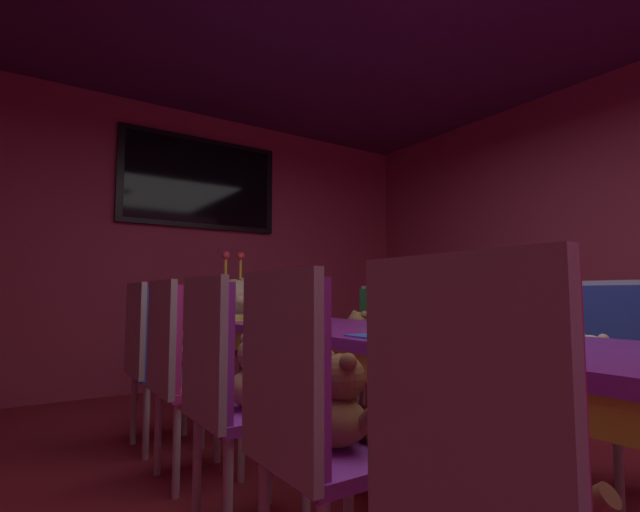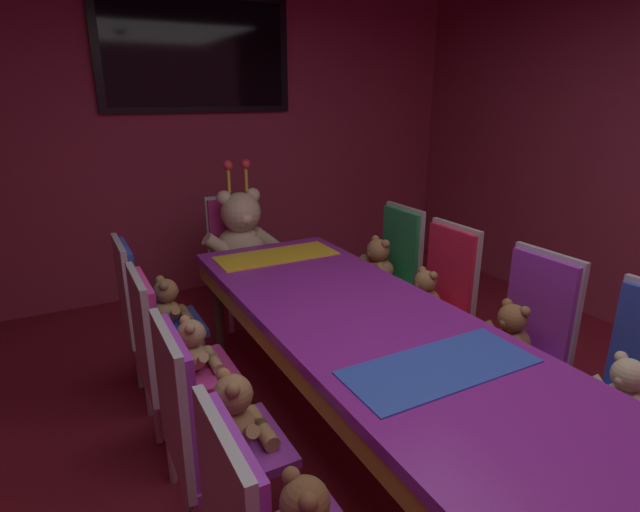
# 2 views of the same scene
# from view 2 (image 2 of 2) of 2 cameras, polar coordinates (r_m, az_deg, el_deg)

# --- Properties ---
(wall_back) EXTENTS (5.20, 0.12, 2.80)m
(wall_back) POSITION_cam_2_polar(r_m,az_deg,el_deg) (4.62, -13.61, 13.47)
(wall_back) COLOR #99334C
(wall_back) RESTS_ON ground_plane
(banquet_table) EXTENTS (0.90, 3.66, 0.75)m
(banquet_table) POSITION_cam_2_polar(r_m,az_deg,el_deg) (2.03, 13.41, -14.31)
(banquet_table) COLOR purple
(banquet_table) RESTS_ON ground_plane
(chair_left_3) EXTENTS (0.42, 0.41, 0.98)m
(chair_left_3) POSITION_cam_2_polar(r_m,az_deg,el_deg) (1.94, -13.93, -18.11)
(chair_left_3) COLOR purple
(chair_left_3) RESTS_ON ground_plane
(teddy_left_3) EXTENTS (0.24, 0.31, 0.30)m
(teddy_left_3) POSITION_cam_2_polar(r_m,az_deg,el_deg) (1.98, -9.67, -17.45)
(teddy_left_3) COLOR #9E7247
(teddy_left_3) RESTS_ON chair_left_3
(chair_left_4) EXTENTS (0.42, 0.41, 0.98)m
(chair_left_4) POSITION_cam_2_polar(r_m,az_deg,el_deg) (2.45, -17.61, -10.36)
(chair_left_4) COLOR #CC338C
(chair_left_4) RESTS_ON ground_plane
(teddy_left_4) EXTENTS (0.22, 0.28, 0.27)m
(teddy_left_4) POSITION_cam_2_polar(r_m,az_deg,el_deg) (2.48, -14.30, -10.24)
(teddy_left_4) COLOR tan
(teddy_left_4) RESTS_ON chair_left_4
(chair_left_5) EXTENTS (0.42, 0.41, 0.98)m
(chair_left_5) POSITION_cam_2_polar(r_m,az_deg,el_deg) (2.97, -19.79, -5.45)
(chair_left_5) COLOR #2D47B2
(chair_left_5) RESTS_ON ground_plane
(teddy_left_5) EXTENTS (0.23, 0.30, 0.28)m
(teddy_left_5) POSITION_cam_2_polar(r_m,az_deg,el_deg) (3.00, -17.06, -5.32)
(teddy_left_5) COLOR #9E7247
(teddy_left_5) RESTS_ON chair_left_5
(teddy_right_2) EXTENTS (0.22, 0.29, 0.27)m
(teddy_right_2) POSITION_cam_2_polar(r_m,az_deg,el_deg) (2.43, 31.53, -13.21)
(teddy_right_2) COLOR beige
(teddy_right_2) RESTS_ON chair_right_2
(chair_right_3) EXTENTS (0.42, 0.41, 0.98)m
(chair_right_3) POSITION_cam_2_polar(r_m,az_deg,el_deg) (2.79, 22.93, -7.40)
(chair_right_3) COLOR purple
(chair_right_3) RESTS_ON ground_plane
(teddy_right_3) EXTENTS (0.24, 0.31, 0.29)m
(teddy_right_3) POSITION_cam_2_polar(r_m,az_deg,el_deg) (2.69, 20.92, -8.38)
(teddy_right_3) COLOR olive
(teddy_right_3) RESTS_ON chair_right_3
(chair_right_4) EXTENTS (0.42, 0.41, 0.98)m
(chair_right_4) POSITION_cam_2_polar(r_m,az_deg,el_deg) (3.17, 13.84, -3.44)
(chair_right_4) COLOR red
(chair_right_4) RESTS_ON ground_plane
(teddy_right_4) EXTENTS (0.22, 0.29, 0.27)m
(teddy_right_4) POSITION_cam_2_polar(r_m,az_deg,el_deg) (3.09, 11.82, -4.29)
(teddy_right_4) COLOR #9E7247
(teddy_right_4) RESTS_ON chair_right_4
(chair_right_5) EXTENTS (0.42, 0.41, 0.98)m
(chair_right_5) POSITION_cam_2_polar(r_m,az_deg,el_deg) (3.59, 8.46, -0.55)
(chair_right_5) COLOR #268C4C
(chair_right_5) RESTS_ON ground_plane
(teddy_right_5) EXTENTS (0.27, 0.35, 0.33)m
(teddy_right_5) POSITION_cam_2_polar(r_m,az_deg,el_deg) (3.51, 6.53, -0.88)
(teddy_right_5) COLOR #9E7247
(teddy_right_5) RESTS_ON chair_right_5
(throne_chair) EXTENTS (0.41, 0.42, 0.98)m
(throne_chair) POSITION_cam_2_polar(r_m,az_deg,el_deg) (3.98, -9.63, 1.24)
(throne_chair) COLOR #CC338C
(throne_chair) RESTS_ON ground_plane
(king_teddy_bear) EXTENTS (0.64, 0.49, 0.82)m
(king_teddy_bear) POSITION_cam_2_polar(r_m,az_deg,el_deg) (3.79, -8.91, 2.39)
(king_teddy_bear) COLOR beige
(king_teddy_bear) RESTS_ON throne_chair
(wall_tv) EXTENTS (1.61, 0.06, 0.93)m
(wall_tv) POSITION_cam_2_polar(r_m,az_deg,el_deg) (4.53, -13.92, 21.62)
(wall_tv) COLOR black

